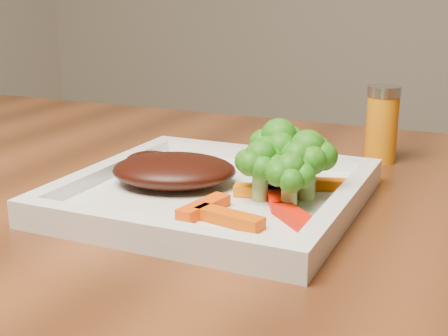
% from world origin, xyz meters
% --- Properties ---
extents(plate, '(0.27, 0.27, 0.01)m').
position_xyz_m(plate, '(-0.11, -0.12, 0.76)').
color(plate, white).
rests_on(plate, dining_table).
extents(steak, '(0.15, 0.13, 0.03)m').
position_xyz_m(steak, '(-0.15, -0.12, 0.78)').
color(steak, '#320D07').
rests_on(steak, plate).
extents(broccoli_0, '(0.07, 0.07, 0.07)m').
position_xyz_m(broccoli_0, '(-0.06, -0.08, 0.80)').
color(broccoli_0, '#2C5D0F').
rests_on(broccoli_0, plate).
extents(broccoli_1, '(0.08, 0.08, 0.06)m').
position_xyz_m(broccoli_1, '(-0.02, -0.10, 0.79)').
color(broccoli_1, '#367A14').
rests_on(broccoli_1, plate).
extents(broccoli_2, '(0.06, 0.06, 0.06)m').
position_xyz_m(broccoli_2, '(-0.02, -0.14, 0.79)').
color(broccoli_2, '#2D6010').
rests_on(broccoli_2, plate).
extents(broccoli_3, '(0.06, 0.06, 0.06)m').
position_xyz_m(broccoli_3, '(-0.06, -0.13, 0.79)').
color(broccoli_3, '#215D0F').
rests_on(broccoli_3, plate).
extents(carrot_0, '(0.07, 0.03, 0.01)m').
position_xyz_m(carrot_0, '(-0.06, -0.19, 0.77)').
color(carrot_0, '#CC4B03').
rests_on(carrot_0, plate).
extents(carrot_1, '(0.06, 0.05, 0.01)m').
position_xyz_m(carrot_1, '(-0.01, -0.17, 0.77)').
color(carrot_1, red).
rests_on(carrot_1, plate).
extents(carrot_2, '(0.03, 0.06, 0.01)m').
position_xyz_m(carrot_2, '(-0.09, -0.18, 0.77)').
color(carrot_2, '#E34203').
rests_on(carrot_2, plate).
extents(carrot_3, '(0.06, 0.03, 0.01)m').
position_xyz_m(carrot_3, '(-0.01, -0.07, 0.77)').
color(carrot_3, '#D35803').
rests_on(carrot_3, plate).
extents(carrot_5, '(0.03, 0.05, 0.01)m').
position_xyz_m(carrot_5, '(-0.04, -0.13, 0.77)').
color(carrot_5, '#FF1204').
rests_on(carrot_5, plate).
extents(carrot_6, '(0.06, 0.03, 0.01)m').
position_xyz_m(carrot_6, '(-0.06, -0.11, 0.77)').
color(carrot_6, orange).
rests_on(carrot_6, plate).
extents(spice_shaker, '(0.05, 0.05, 0.09)m').
position_xyz_m(spice_shaker, '(0.01, 0.10, 0.80)').
color(spice_shaker, '#CC720B').
rests_on(spice_shaker, dining_table).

